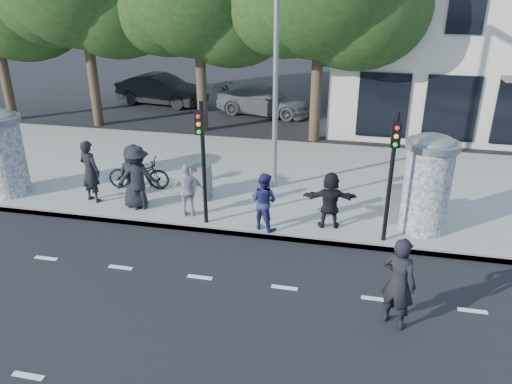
% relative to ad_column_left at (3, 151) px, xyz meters
% --- Properties ---
extents(ground, '(120.00, 120.00, 0.00)m').
position_rel_ad_column_left_xyz_m(ground, '(7.20, -4.50, -1.54)').
color(ground, black).
rests_on(ground, ground).
extents(sidewalk, '(40.00, 8.00, 0.15)m').
position_rel_ad_column_left_xyz_m(sidewalk, '(7.20, 3.00, -1.46)').
color(sidewalk, gray).
rests_on(sidewalk, ground).
extents(curb, '(40.00, 0.10, 0.16)m').
position_rel_ad_column_left_xyz_m(curb, '(7.20, -0.95, -1.46)').
color(curb, slate).
rests_on(curb, ground).
extents(lane_dash_far, '(32.00, 0.12, 0.01)m').
position_rel_ad_column_left_xyz_m(lane_dash_far, '(7.20, -3.10, -1.53)').
color(lane_dash_far, silver).
rests_on(lane_dash_far, ground).
extents(ad_column_left, '(1.36, 1.36, 2.65)m').
position_rel_ad_column_left_xyz_m(ad_column_left, '(0.00, 0.00, 0.00)').
color(ad_column_left, beige).
rests_on(ad_column_left, sidewalk).
extents(ad_column_right, '(1.36, 1.36, 2.65)m').
position_rel_ad_column_left_xyz_m(ad_column_right, '(12.40, 0.20, 0.00)').
color(ad_column_right, beige).
rests_on(ad_column_right, sidewalk).
extents(traffic_pole_near, '(0.22, 0.31, 3.40)m').
position_rel_ad_column_left_xyz_m(traffic_pole_near, '(6.60, -0.71, 0.69)').
color(traffic_pole_near, black).
rests_on(traffic_pole_near, sidewalk).
extents(traffic_pole_far, '(0.22, 0.31, 3.40)m').
position_rel_ad_column_left_xyz_m(traffic_pole_far, '(11.40, -0.71, 0.69)').
color(traffic_pole_far, black).
rests_on(traffic_pole_far, sidewalk).
extents(street_lamp, '(0.25, 0.93, 8.00)m').
position_rel_ad_column_left_xyz_m(street_lamp, '(8.00, 2.13, 3.26)').
color(street_lamp, slate).
rests_on(street_lamp, sidewalk).
extents(ped_a, '(0.99, 0.69, 1.91)m').
position_rel_ad_column_left_xyz_m(ped_a, '(4.30, -0.11, -0.43)').
color(ped_a, black).
rests_on(ped_a, sidewalk).
extents(ped_b, '(0.80, 0.64, 1.90)m').
position_rel_ad_column_left_xyz_m(ped_b, '(2.83, 0.01, -0.44)').
color(ped_b, black).
rests_on(ped_b, sidewalk).
extents(ped_c, '(0.95, 0.85, 1.59)m').
position_rel_ad_column_left_xyz_m(ped_c, '(8.23, -0.65, -0.59)').
color(ped_c, navy).
rests_on(ped_c, sidewalk).
extents(ped_d, '(1.38, 1.02, 1.90)m').
position_rel_ad_column_left_xyz_m(ped_d, '(4.44, -0.18, -0.44)').
color(ped_d, black).
rests_on(ped_d, sidewalk).
extents(ped_e, '(1.01, 0.73, 1.55)m').
position_rel_ad_column_left_xyz_m(ped_e, '(6.00, -0.36, -0.61)').
color(ped_e, '#A6A6A9').
rests_on(ped_e, sidewalk).
extents(ped_f, '(1.51, 0.72, 1.57)m').
position_rel_ad_column_left_xyz_m(ped_f, '(9.94, -0.18, -0.60)').
color(ped_f, black).
rests_on(ped_f, sidewalk).
extents(man_road, '(0.86, 0.78, 1.96)m').
position_rel_ad_column_left_xyz_m(man_road, '(11.55, -3.86, -0.56)').
color(man_road, black).
rests_on(man_road, ground).
extents(bicycle, '(0.96, 2.03, 1.03)m').
position_rel_ad_column_left_xyz_m(bicycle, '(3.81, 1.16, -0.87)').
color(bicycle, black).
rests_on(bicycle, sidewalk).
extents(cabinet_left, '(0.56, 0.44, 1.07)m').
position_rel_ad_column_left_xyz_m(cabinet_left, '(6.02, 0.84, -0.85)').
color(cabinet_left, slate).
rests_on(cabinet_left, sidewalk).
extents(cabinet_right, '(0.60, 0.52, 1.04)m').
position_rel_ad_column_left_xyz_m(cabinet_right, '(11.71, 0.53, -0.87)').
color(cabinet_right, gray).
rests_on(cabinet_right, sidewalk).
extents(car_mid, '(2.42, 4.99, 1.57)m').
position_rel_ad_column_left_xyz_m(car_mid, '(0.11, 12.28, -0.75)').
color(car_mid, black).
rests_on(car_mid, ground).
extents(car_right, '(2.74, 5.02, 1.38)m').
position_rel_ad_column_left_xyz_m(car_right, '(5.81, 11.51, -0.85)').
color(car_right, '#5A5E61').
rests_on(car_right, ground).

